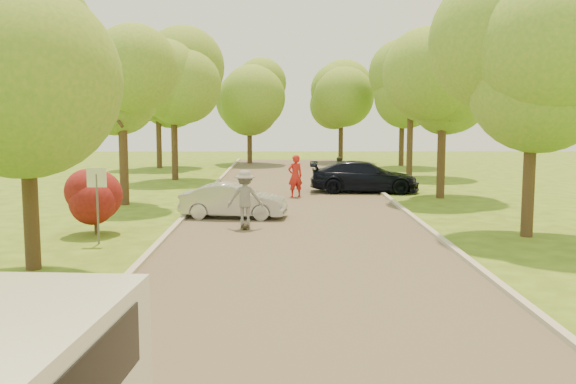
{
  "coord_description": "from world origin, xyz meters",
  "views": [
    {
      "loc": [
        -0.58,
        -13.98,
        3.66
      ],
      "look_at": [
        -0.4,
        5.51,
        1.3
      ],
      "focal_mm": 40.0,
      "sensor_mm": 36.0,
      "label": 1
    }
  ],
  "objects_px": {
    "skateboarder": "(245,198)",
    "longboard": "(245,225)",
    "dark_sedan": "(364,177)",
    "person_striped": "(295,176)",
    "person_olive": "(338,172)",
    "silver_sedan": "(234,201)",
    "street_sign": "(97,189)"
  },
  "relations": [
    {
      "from": "silver_sedan",
      "to": "dark_sedan",
      "type": "bearing_deg",
      "value": -29.86
    },
    {
      "from": "dark_sedan",
      "to": "person_striped",
      "type": "relative_size",
      "value": 2.71
    },
    {
      "from": "longboard",
      "to": "person_olive",
      "type": "relative_size",
      "value": 0.59
    },
    {
      "from": "silver_sedan",
      "to": "longboard",
      "type": "relative_size",
      "value": 4.1
    },
    {
      "from": "skateboarder",
      "to": "person_olive",
      "type": "bearing_deg",
      "value": -109.44
    },
    {
      "from": "person_olive",
      "to": "street_sign",
      "type": "bearing_deg",
      "value": 37.92
    },
    {
      "from": "longboard",
      "to": "person_olive",
      "type": "height_order",
      "value": "person_olive"
    },
    {
      "from": "person_striped",
      "to": "person_olive",
      "type": "xyz_separation_m",
      "value": [
        2.26,
        3.82,
        -0.17
      ]
    },
    {
      "from": "skateboarder",
      "to": "person_olive",
      "type": "relative_size",
      "value": 1.14
    },
    {
      "from": "silver_sedan",
      "to": "longboard",
      "type": "height_order",
      "value": "silver_sedan"
    },
    {
      "from": "longboard",
      "to": "dark_sedan",
      "type": "bearing_deg",
      "value": -118.17
    },
    {
      "from": "dark_sedan",
      "to": "longboard",
      "type": "relative_size",
      "value": 5.6
    },
    {
      "from": "longboard",
      "to": "person_olive",
      "type": "xyz_separation_m",
      "value": [
        4.03,
        11.68,
        0.68
      ]
    },
    {
      "from": "person_striped",
      "to": "person_olive",
      "type": "distance_m",
      "value": 4.44
    },
    {
      "from": "dark_sedan",
      "to": "skateboarder",
      "type": "bearing_deg",
      "value": 156.16
    },
    {
      "from": "person_striped",
      "to": "longboard",
      "type": "bearing_deg",
      "value": 54.83
    },
    {
      "from": "person_striped",
      "to": "silver_sedan",
      "type": "bearing_deg",
      "value": 45.65
    },
    {
      "from": "person_olive",
      "to": "dark_sedan",
      "type": "bearing_deg",
      "value": 94.49
    },
    {
      "from": "silver_sedan",
      "to": "person_olive",
      "type": "xyz_separation_m",
      "value": [
        4.56,
        9.56,
        0.16
      ]
    },
    {
      "from": "person_olive",
      "to": "skateboarder",
      "type": "bearing_deg",
      "value": 48.59
    },
    {
      "from": "street_sign",
      "to": "person_olive",
      "type": "xyz_separation_m",
      "value": [
        8.06,
        14.13,
        -0.79
      ]
    },
    {
      "from": "dark_sedan",
      "to": "skateboarder",
      "type": "distance_m",
      "value": 10.89
    },
    {
      "from": "silver_sedan",
      "to": "person_striped",
      "type": "xyz_separation_m",
      "value": [
        2.3,
        5.73,
        0.33
      ]
    },
    {
      "from": "dark_sedan",
      "to": "skateboarder",
      "type": "height_order",
      "value": "skateboarder"
    },
    {
      "from": "skateboarder",
      "to": "longboard",
      "type": "bearing_deg",
      "value": 103.63
    },
    {
      "from": "dark_sedan",
      "to": "longboard",
      "type": "distance_m",
      "value": 10.9
    },
    {
      "from": "silver_sedan",
      "to": "person_olive",
      "type": "distance_m",
      "value": 10.59
    },
    {
      "from": "person_olive",
      "to": "silver_sedan",
      "type": "bearing_deg",
      "value": 42.11
    },
    {
      "from": "silver_sedan",
      "to": "person_olive",
      "type": "height_order",
      "value": "person_olive"
    },
    {
      "from": "silver_sedan",
      "to": "skateboarder",
      "type": "xyz_separation_m",
      "value": [
        0.53,
        -2.13,
        0.39
      ]
    },
    {
      "from": "person_striped",
      "to": "dark_sedan",
      "type": "bearing_deg",
      "value": -174.15
    },
    {
      "from": "dark_sedan",
      "to": "person_striped",
      "type": "distance_m",
      "value": 3.75
    }
  ]
}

